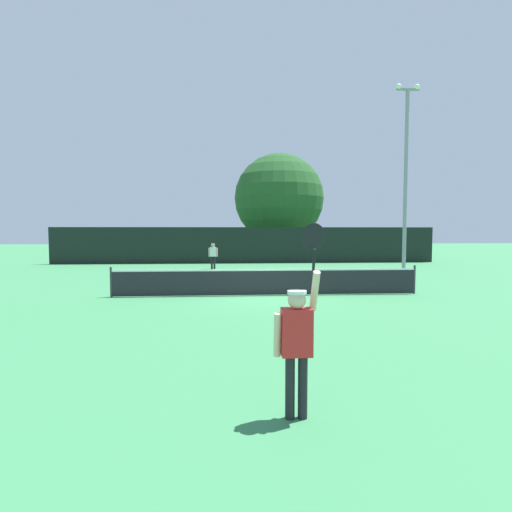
% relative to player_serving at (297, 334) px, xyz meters
% --- Properties ---
extents(ground_plane, '(120.00, 120.00, 0.00)m').
position_rel_player_serving_xyz_m(ground_plane, '(0.57, 9.66, -1.07)').
color(ground_plane, '#387F4C').
extents(tennis_net, '(11.18, 0.08, 1.07)m').
position_rel_player_serving_xyz_m(tennis_net, '(0.57, 9.66, -0.55)').
color(tennis_net, '#232328').
rests_on(tennis_net, ground).
extents(perimeter_fence, '(28.02, 0.12, 2.63)m').
position_rel_player_serving_xyz_m(perimeter_fence, '(0.57, 24.57, 0.25)').
color(perimeter_fence, black).
rests_on(perimeter_fence, ground).
extents(player_serving, '(0.68, 0.39, 2.45)m').
position_rel_player_serving_xyz_m(player_serving, '(0.00, 0.00, 0.00)').
color(player_serving, red).
rests_on(player_serving, ground).
extents(player_receiving, '(0.57, 0.23, 1.57)m').
position_rel_player_serving_xyz_m(player_receiving, '(-1.74, 20.05, -0.11)').
color(player_receiving, white).
rests_on(player_receiving, ground).
extents(tennis_ball, '(0.07, 0.07, 0.07)m').
position_rel_player_serving_xyz_m(tennis_ball, '(1.14, 5.83, -1.03)').
color(tennis_ball, '#CCE033').
rests_on(tennis_ball, ground).
extents(light_pole, '(1.18, 0.28, 9.36)m').
position_rel_player_serving_xyz_m(light_pole, '(7.77, 14.26, 4.19)').
color(light_pole, gray).
rests_on(light_pole, ground).
extents(large_tree, '(7.77, 7.77, 9.10)m').
position_rel_player_serving_xyz_m(large_tree, '(3.67, 30.46, 4.14)').
color(large_tree, brown).
rests_on(large_tree, ground).
extents(parked_car_near, '(1.97, 4.23, 1.69)m').
position_rel_player_serving_xyz_m(parked_car_near, '(-1.86, 33.25, -0.29)').
color(parked_car_near, black).
rests_on(parked_car_near, ground).
extents(parked_car_mid, '(2.40, 4.40, 1.69)m').
position_rel_player_serving_xyz_m(parked_car_mid, '(7.39, 30.27, -0.29)').
color(parked_car_mid, red).
rests_on(parked_car_mid, ground).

